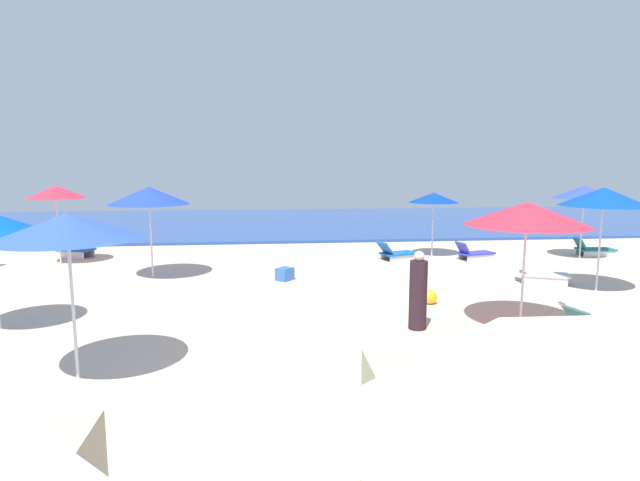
% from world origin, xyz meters
% --- Properties ---
extents(ground_plane, '(60.00, 60.00, 0.00)m').
position_xyz_m(ground_plane, '(0.00, 0.00, 0.00)').
color(ground_plane, beige).
extents(ocean, '(60.00, 14.66, 0.12)m').
position_xyz_m(ocean, '(0.00, 22.67, 0.06)').
color(ocean, '#234799').
rests_on(ocean, ground_plane).
extents(umbrella_0, '(2.47, 2.47, 2.65)m').
position_xyz_m(umbrella_0, '(4.52, 3.59, 2.40)').
color(umbrella_0, silver).
rests_on(umbrella_0, ground_plane).
extents(lounge_chair_0_0, '(1.27, 0.67, 0.66)m').
position_xyz_m(lounge_chair_0_0, '(5.71, 2.96, 0.28)').
color(lounge_chair_0_0, silver).
rests_on(lounge_chair_0_0, ground_plane).
extents(lounge_chair_0_1, '(1.56, 0.98, 0.70)m').
position_xyz_m(lounge_chair_0_1, '(5.72, 2.77, 0.25)').
color(lounge_chair_0_1, silver).
rests_on(lounge_chair_0_1, ground_plane).
extents(umbrella_1, '(2.23, 2.23, 2.77)m').
position_xyz_m(umbrella_1, '(8.10, 6.46, 2.53)').
color(umbrella_1, silver).
rests_on(umbrella_1, ground_plane).
extents(lounge_chair_1_0, '(1.55, 1.11, 0.78)m').
position_xyz_m(lounge_chair_1_0, '(7.03, 7.43, 0.28)').
color(lounge_chair_1_0, silver).
rests_on(lounge_chair_1_0, ground_plane).
extents(umbrella_2, '(1.88, 1.88, 2.65)m').
position_xyz_m(umbrella_2, '(-7.68, 11.77, 2.44)').
color(umbrella_2, silver).
rests_on(umbrella_2, ground_plane).
extents(lounge_chair_2_0, '(1.56, 1.12, 0.72)m').
position_xyz_m(lounge_chair_2_0, '(-7.74, 13.07, 0.28)').
color(lounge_chair_2_0, silver).
rests_on(lounge_chair_2_0, ground_plane).
extents(umbrella_3, '(2.18, 2.18, 2.66)m').
position_xyz_m(umbrella_3, '(-3.75, 1.95, 2.45)').
color(umbrella_3, silver).
rests_on(umbrella_3, ground_plane).
extents(umbrella_4, '(1.81, 1.81, 2.33)m').
position_xyz_m(umbrella_4, '(5.31, 11.93, 2.14)').
color(umbrella_4, silver).
rests_on(umbrella_4, ground_plane).
extents(lounge_chair_4_0, '(1.46, 0.92, 0.66)m').
position_xyz_m(lounge_chair_4_0, '(6.57, 11.11, 0.23)').
color(lounge_chair_4_0, silver).
rests_on(lounge_chair_4_0, ground_plane).
extents(lounge_chair_4_1, '(1.57, 1.11, 0.69)m').
position_xyz_m(lounge_chair_4_1, '(3.82, 11.34, 0.25)').
color(lounge_chair_4_1, silver).
rests_on(lounge_chair_4_1, ground_plane).
extents(umbrella_6, '(2.09, 2.09, 2.60)m').
position_xyz_m(umbrella_6, '(10.47, 10.98, 2.37)').
color(umbrella_6, silver).
rests_on(umbrella_6, ground_plane).
extents(lounge_chair_6_0, '(1.43, 0.76, 0.64)m').
position_xyz_m(lounge_chair_6_0, '(11.28, 11.44, 0.24)').
color(lounge_chair_6_0, silver).
rests_on(lounge_chair_6_0, ground_plane).
extents(umbrella_7, '(2.35, 2.35, 2.72)m').
position_xyz_m(umbrella_7, '(-4.12, 9.30, 2.45)').
color(umbrella_7, silver).
rests_on(umbrella_7, ground_plane).
extents(beachgoer_0, '(0.45, 0.45, 1.64)m').
position_xyz_m(beachgoer_0, '(2.39, 3.82, 0.76)').
color(beachgoer_0, black).
rests_on(beachgoer_0, ground_plane).
extents(beach_ball_0, '(0.35, 0.35, 0.35)m').
position_xyz_m(beach_ball_0, '(3.24, 5.64, 0.18)').
color(beach_ball_0, yellow).
rests_on(beach_ball_0, ground_plane).
extents(cooler_box_1, '(0.58, 0.59, 0.37)m').
position_xyz_m(cooler_box_1, '(-0.20, 8.54, 0.18)').
color(cooler_box_1, blue).
rests_on(cooler_box_1, ground_plane).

